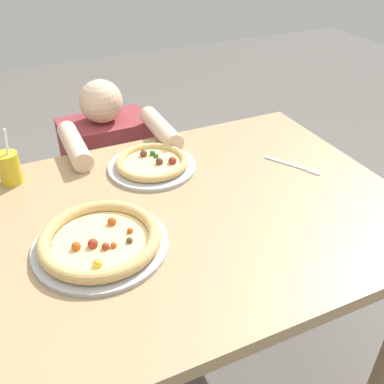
# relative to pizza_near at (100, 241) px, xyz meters

# --- Properties ---
(ground_plane) EXTENTS (8.00, 8.00, 0.00)m
(ground_plane) POSITION_rel_pizza_near_xyz_m (0.28, 0.06, -0.77)
(ground_plane) COLOR #66605B
(dining_table) EXTENTS (1.28, 0.95, 0.75)m
(dining_table) POSITION_rel_pizza_near_xyz_m (0.28, 0.06, -0.12)
(dining_table) COLOR tan
(dining_table) RESTS_ON ground
(pizza_near) EXTENTS (0.35, 0.35, 0.05)m
(pizza_near) POSITION_rel_pizza_near_xyz_m (0.00, 0.00, 0.00)
(pizza_near) COLOR #B7B7BC
(pizza_near) RESTS_ON dining_table
(pizza_far) EXTENTS (0.30, 0.30, 0.04)m
(pizza_far) POSITION_rel_pizza_near_xyz_m (0.26, 0.32, -0.00)
(pizza_far) COLOR #B7B7BC
(pizza_far) RESTS_ON dining_table
(drink_cup_colored) EXTENTS (0.07, 0.07, 0.18)m
(drink_cup_colored) POSITION_rel_pizza_near_xyz_m (-0.17, 0.43, 0.03)
(drink_cup_colored) COLOR gold
(drink_cup_colored) RESTS_ON dining_table
(fork) EXTENTS (0.12, 0.18, 0.00)m
(fork) POSITION_rel_pizza_near_xyz_m (0.71, 0.13, -0.02)
(fork) COLOR silver
(fork) RESTS_ON dining_table
(diner_seated) EXTENTS (0.40, 0.51, 0.92)m
(diner_seated) POSITION_rel_pizza_near_xyz_m (0.21, 0.75, -0.35)
(diner_seated) COLOR #333847
(diner_seated) RESTS_ON ground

